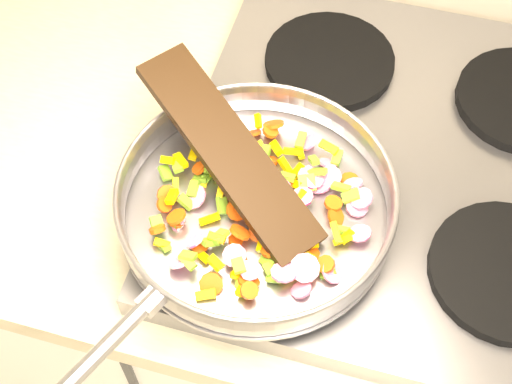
# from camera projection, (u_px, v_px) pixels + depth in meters

# --- Properties ---
(cooktop) EXTENTS (0.60, 0.60, 0.04)m
(cooktop) POSITION_uv_depth(u_px,v_px,m) (406.00, 168.00, 0.97)
(cooktop) COLOR #939399
(cooktop) RESTS_ON counter_top
(grate_fl) EXTENTS (0.19, 0.19, 0.02)m
(grate_fl) POSITION_uv_depth(u_px,v_px,m) (281.00, 217.00, 0.89)
(grate_fl) COLOR black
(grate_fl) RESTS_ON cooktop
(grate_fr) EXTENTS (0.19, 0.19, 0.02)m
(grate_fr) POSITION_uv_depth(u_px,v_px,m) (508.00, 271.00, 0.85)
(grate_fr) COLOR black
(grate_fr) RESTS_ON cooktop
(grate_bl) EXTENTS (0.19, 0.19, 0.02)m
(grate_bl) POSITION_uv_depth(u_px,v_px,m) (329.00, 61.00, 1.04)
(grate_bl) COLOR black
(grate_bl) RESTS_ON cooktop
(saute_pan) EXTENTS (0.38, 0.52, 0.06)m
(saute_pan) POSITION_uv_depth(u_px,v_px,m) (255.00, 202.00, 0.86)
(saute_pan) COLOR #9E9EA5
(saute_pan) RESTS_ON grate_fl
(vegetable_heap) EXTENTS (0.29, 0.28, 0.04)m
(vegetable_heap) POSITION_uv_depth(u_px,v_px,m) (259.00, 207.00, 0.87)
(vegetable_heap) COLOR #D0480C
(vegetable_heap) RESTS_ON saute_pan
(wooden_spatula) EXTENTS (0.28, 0.24, 0.09)m
(wooden_spatula) POSITION_uv_depth(u_px,v_px,m) (229.00, 152.00, 0.86)
(wooden_spatula) COLOR black
(wooden_spatula) RESTS_ON saute_pan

